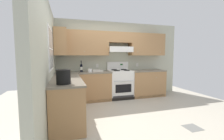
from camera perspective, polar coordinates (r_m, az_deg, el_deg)
The scene contains 11 objects.
ground_plane at distance 3.93m, azimuth 2.85°, elevation -15.60°, with size 7.04×7.04×0.00m, color #B2AA99.
floor_accent_tile at distance 3.55m, azimuth 27.95°, elevation -18.52°, with size 0.30×0.30×0.01m, color slate.
wall_back at distance 5.25m, azimuth 1.48°, elevation 6.13°, with size 4.68×0.57×2.55m.
wall_left at distance 3.70m, azimuth -22.29°, elevation 3.99°, with size 0.47×4.00×2.55m.
counter_back_run at distance 5.01m, azimuth 0.23°, elevation -5.66°, with size 3.60×0.65×0.91m.
counter_left_run at distance 3.58m, azimuth -16.48°, elevation -10.32°, with size 0.63×1.91×0.91m.
stove at distance 5.10m, azimuth 3.13°, elevation -5.16°, with size 0.76×0.62×1.20m.
wine_bottle at distance 4.82m, azimuth -11.45°, elevation 0.95°, with size 0.08×0.08×0.35m.
bowl at distance 4.88m, azimuth -5.58°, elevation -0.31°, with size 0.33×0.28×0.06m.
bucket at distance 2.79m, azimuth -17.76°, elevation -2.33°, with size 0.26×0.26×0.26m.
paper_towel_roll at distance 4.69m, azimuth -8.30°, elevation -0.14°, with size 0.13×0.13×0.11m.
Camera 1 is at (-1.25, -3.46, 1.40)m, focal length 24.39 mm.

